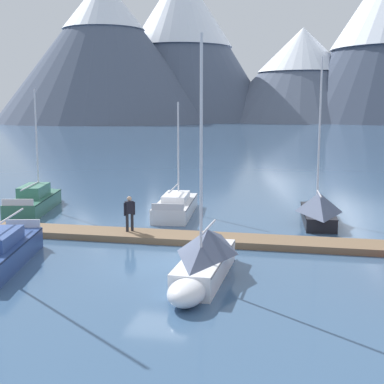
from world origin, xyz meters
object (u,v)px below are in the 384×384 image
at_px(sailboat_mid_dock_port, 177,205).
at_px(person_on_dock, 129,211).
at_px(sailboat_nearest_berth, 36,200).
at_px(sailboat_far_berth, 318,208).
at_px(sailboat_mid_dock_starboard, 204,258).

xyz_separation_m(sailboat_mid_dock_port, person_on_dock, (-0.82, -6.10, 0.75)).
bearing_deg(sailboat_nearest_berth, sailboat_far_berth, -0.95).
height_order(sailboat_nearest_berth, person_on_dock, sailboat_nearest_berth).
xyz_separation_m(sailboat_mid_dock_starboard, sailboat_far_berth, (4.16, 10.87, -0.02)).
distance_m(sailboat_mid_dock_port, person_on_dock, 6.20).
height_order(sailboat_mid_dock_port, sailboat_mid_dock_starboard, sailboat_mid_dock_starboard).
bearing_deg(sailboat_mid_dock_port, sailboat_nearest_berth, -176.87).
height_order(sailboat_far_berth, person_on_dock, sailboat_far_berth).
relative_size(sailboat_mid_dock_port, sailboat_far_berth, 0.79).
bearing_deg(sailboat_far_berth, sailboat_nearest_berth, 179.05).
distance_m(sailboat_nearest_berth, sailboat_far_berth, 16.69).
xyz_separation_m(sailboat_nearest_berth, sailboat_mid_dock_port, (8.68, 0.47, -0.08)).
height_order(sailboat_nearest_berth, sailboat_far_berth, sailboat_far_berth).
bearing_deg(sailboat_mid_dock_port, person_on_dock, -97.64).
bearing_deg(sailboat_mid_dock_starboard, sailboat_nearest_berth, 138.35).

